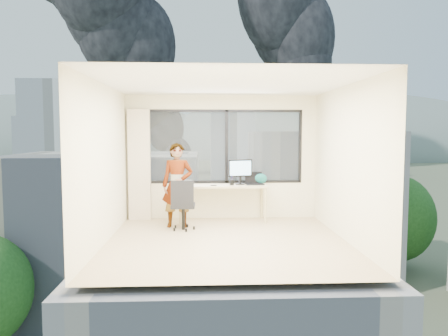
{
  "coord_description": "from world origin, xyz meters",
  "views": [
    {
      "loc": [
        -0.36,
        -6.82,
        1.8
      ],
      "look_at": [
        0.0,
        1.0,
        1.15
      ],
      "focal_mm": 33.44,
      "sensor_mm": 36.0,
      "label": 1
    }
  ],
  "objects": [
    {
      "name": "wall_right",
      "position": [
        2.0,
        0.0,
        1.3
      ],
      "size": [
        0.01,
        4.0,
        2.6
      ],
      "primitive_type": "cube",
      "color": "beige",
      "rests_on": "ground"
    },
    {
      "name": "game_console",
      "position": [
        -0.78,
        1.87,
        0.79
      ],
      "size": [
        0.3,
        0.26,
        0.07
      ],
      "primitive_type": "cube",
      "rotation": [
        0.0,
        0.0,
        0.03
      ],
      "color": "white",
      "rests_on": "desk"
    },
    {
      "name": "curtain",
      "position": [
        -1.72,
        1.88,
        1.15
      ],
      "size": [
        0.45,
        0.14,
        2.3
      ],
      "primitive_type": "cube",
      "color": "beige",
      "rests_on": "floor"
    },
    {
      "name": "near_bldg_b",
      "position": [
        12.0,
        38.0,
        -6.0
      ],
      "size": [
        14.0,
        13.0,
        16.0
      ],
      "primitive_type": "cube",
      "color": "silver",
      "rests_on": "exterior_ground"
    },
    {
      "name": "far_tower_b",
      "position": [
        8.0,
        120.0,
        1.0
      ],
      "size": [
        13.0,
        13.0,
        30.0
      ],
      "primitive_type": "cube",
      "color": "silver",
      "rests_on": "exterior_ground"
    },
    {
      "name": "near_bldg_a",
      "position": [
        -9.0,
        30.0,
        -7.0
      ],
      "size": [
        16.0,
        12.0,
        14.0
      ],
      "primitive_type": "cube",
      "color": "beige",
      "rests_on": "exterior_ground"
    },
    {
      "name": "monitor",
      "position": [
        0.37,
        1.72,
        1.01
      ],
      "size": [
        0.53,
        0.26,
        0.52
      ],
      "primitive_type": null,
      "rotation": [
        0.0,
        0.0,
        0.3
      ],
      "color": "black",
      "rests_on": "desk"
    },
    {
      "name": "wall_front",
      "position": [
        0.0,
        -2.0,
        1.3
      ],
      "size": [
        4.0,
        0.01,
        2.6
      ],
      "primitive_type": "cube",
      "color": "beige",
      "rests_on": "ground"
    },
    {
      "name": "handbag",
      "position": [
        0.8,
        1.82,
        0.86
      ],
      "size": [
        0.3,
        0.2,
        0.21
      ],
      "primitive_type": "ellipsoid",
      "rotation": [
        0.0,
        0.0,
        0.22
      ],
      "color": "#0D534D",
      "rests_on": "desk"
    },
    {
      "name": "far_tower_a",
      "position": [
        -35.0,
        95.0,
        0.0
      ],
      "size": [
        14.0,
        14.0,
        28.0
      ],
      "primitive_type": "cube",
      "color": "silver",
      "rests_on": "exterior_ground"
    },
    {
      "name": "floor",
      "position": [
        0.0,
        0.0,
        0.0
      ],
      "size": [
        4.0,
        4.0,
        0.01
      ],
      "primitive_type": "cube",
      "color": "tan",
      "rests_on": "ground"
    },
    {
      "name": "desk",
      "position": [
        0.0,
        1.66,
        0.38
      ],
      "size": [
        1.8,
        0.6,
        0.75
      ],
      "primitive_type": "cube",
      "color": "#CAB887",
      "rests_on": "floor"
    },
    {
      "name": "pen_cup",
      "position": [
        0.19,
        1.62,
        0.8
      ],
      "size": [
        0.11,
        0.11,
        0.11
      ],
      "primitive_type": "cylinder",
      "rotation": [
        0.0,
        0.0,
        -0.34
      ],
      "color": "black",
      "rests_on": "desk"
    },
    {
      "name": "person",
      "position": [
        -0.89,
        1.16,
        0.81
      ],
      "size": [
        0.61,
        0.42,
        1.62
      ],
      "primitive_type": "imported",
      "rotation": [
        0.0,
        0.0,
        -0.05
      ],
      "color": "#2D2D33",
      "rests_on": "floor"
    },
    {
      "name": "laptop",
      "position": [
        0.67,
        1.67,
        0.87
      ],
      "size": [
        0.4,
        0.41,
        0.23
      ],
      "primitive_type": null,
      "rotation": [
        0.0,
        0.0,
        0.09
      ],
      "color": "black",
      "rests_on": "desk"
    },
    {
      "name": "cellphone",
      "position": [
        -0.19,
        1.52,
        0.76
      ],
      "size": [
        0.13,
        0.08,
        0.01
      ],
      "primitive_type": "cube",
      "rotation": [
        0.0,
        0.0,
        0.2
      ],
      "color": "black",
      "rests_on": "desk"
    },
    {
      "name": "chair",
      "position": [
        -0.77,
        0.9,
        0.48
      ],
      "size": [
        0.5,
        0.5,
        0.97
      ],
      "primitive_type": null,
      "rotation": [
        0.0,
        0.0,
        -0.02
      ],
      "color": "black",
      "rests_on": "floor"
    },
    {
      "name": "ceiling",
      "position": [
        0.0,
        0.0,
        2.6
      ],
      "size": [
        4.0,
        4.0,
        0.01
      ],
      "primitive_type": "cube",
      "color": "white",
      "rests_on": "ground"
    },
    {
      "name": "tree_c",
      "position": [
        22.0,
        40.0,
        -9.0
      ],
      "size": [
        8.4,
        8.4,
        10.0
      ],
      "primitive_type": null,
      "color": "#224E1A",
      "rests_on": "exterior_ground"
    },
    {
      "name": "smoke_plume_b",
      "position": [
        55.0,
        170.0,
        27.0
      ],
      "size": [
        30.0,
        18.0,
        70.0
      ],
      "primitive_type": null,
      "color": "black",
      "rests_on": "exterior_ground"
    },
    {
      "name": "exterior_ground",
      "position": [
        0.0,
        120.0,
        -14.0
      ],
      "size": [
        400.0,
        400.0,
        0.04
      ],
      "primitive_type": "cube",
      "color": "#515B3D",
      "rests_on": "ground"
    },
    {
      "name": "smoke_plume_a",
      "position": [
        -10.0,
        150.0,
        39.0
      ],
      "size": [
        40.0,
        24.0,
        90.0
      ],
      "primitive_type": null,
      "color": "black",
      "rests_on": "exterior_ground"
    },
    {
      "name": "far_tower_c",
      "position": [
        45.0,
        140.0,
        -1.0
      ],
      "size": [
        15.0,
        15.0,
        26.0
      ],
      "primitive_type": "cube",
      "color": "silver",
      "rests_on": "exterior_ground"
    },
    {
      "name": "window_wall",
      "position": [
        0.05,
        2.0,
        1.52
      ],
      "size": [
        3.3,
        0.16,
        1.55
      ],
      "primitive_type": null,
      "color": "black",
      "rests_on": "ground"
    },
    {
      "name": "hill_b",
      "position": [
        100.0,
        320.0,
        -14.0
      ],
      "size": [
        300.0,
        220.0,
        96.0
      ],
      "primitive_type": "ellipsoid",
      "color": "slate",
      "rests_on": "exterior_ground"
    },
    {
      "name": "far_tower_d",
      "position": [
        -60.0,
        150.0,
        -3.0
      ],
      "size": [
        16.0,
        14.0,
        22.0
      ],
      "primitive_type": "cube",
      "color": "silver",
      "rests_on": "exterior_ground"
    },
    {
      "name": "hill_a",
      "position": [
        -120.0,
        320.0,
        -14.0
      ],
      "size": [
        288.0,
        216.0,
        90.0
      ],
      "primitive_type": "ellipsoid",
      "color": "slate",
      "rests_on": "exterior_ground"
    },
    {
      "name": "tree_b",
      "position": [
        4.0,
        18.0,
        -9.5
      ],
      "size": [
        7.6,
        7.6,
        9.0
      ],
      "primitive_type": null,
      "color": "#224E1A",
      "rests_on": "exterior_ground"
    },
    {
      "name": "wall_left",
      "position": [
        -2.0,
        0.0,
        1.3
      ],
      "size": [
        0.01,
        4.0,
        2.6
      ],
      "primitive_type": "cube",
      "color": "beige",
      "rests_on": "ground"
    }
  ]
}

